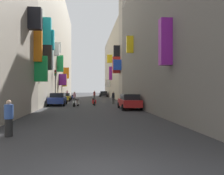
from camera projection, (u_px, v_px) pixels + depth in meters
The scene contains 19 objects.
ground_plane at pixel (89, 101), 34.71m from camera, with size 140.00×140.00×0.00m, color #2D2D30.
building_left_mid_a at pixel (22, 14), 25.61m from camera, with size 7.08×10.00×21.74m.
building_left_mid_b at pixel (52, 50), 47.11m from camera, with size 7.24×33.28×20.93m.
building_right_near at pixel (180, 34), 19.48m from camera, with size 7.06×27.47×13.99m.
building_right_mid_a at pixel (139, 40), 35.00m from camera, with size 7.24×3.75×19.96m.
building_right_mid_b at pixel (122, 66), 51.15m from camera, with size 7.21×28.78×14.56m.
parked_car_black at pixel (104, 94), 53.26m from camera, with size 1.97×4.11×1.39m.
parked_car_blue at pixel (58, 99), 26.84m from camera, with size 2.01×4.38×1.53m.
parked_car_red at pixel (129, 101), 21.73m from camera, with size 1.94×4.18×1.52m.
parked_car_yellow at pixel (65, 97), 35.59m from camera, with size 1.84×4.01×1.32m.
scooter_blue at pixel (72, 97), 40.63m from camera, with size 0.55×1.80×1.13m.
scooter_red at pixel (94, 101), 26.78m from camera, with size 0.53×1.97×1.13m.
scooter_white at pixel (76, 103), 24.87m from camera, with size 0.72×1.76×1.13m.
pedestrian_crossing at pixel (74, 97), 31.01m from camera, with size 0.52×0.52×1.61m.
pedestrian_near_left at pixel (113, 98), 29.42m from camera, with size 0.50×0.50×1.66m.
pedestrian_near_right at pixel (67, 95), 41.21m from camera, with size 0.53×0.53×1.73m.
pedestrian_mid_street at pixel (94, 95), 39.46m from camera, with size 0.54×0.54×1.66m.
pedestrian_far_away at pixel (9, 118), 9.40m from camera, with size 0.40×0.40×1.60m.
traffic_light_near_corner at pixel (55, 81), 29.84m from camera, with size 0.26×0.34×4.62m.
Camera 1 is at (-0.25, -4.92, 2.10)m, focal length 34.73 mm.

